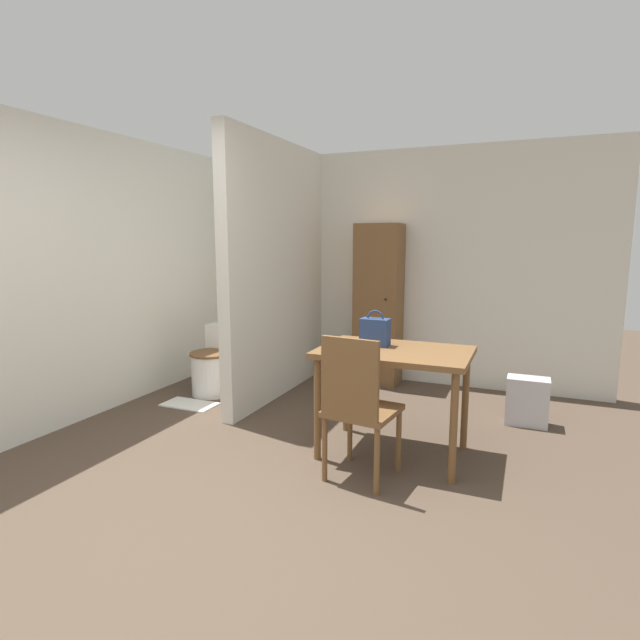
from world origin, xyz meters
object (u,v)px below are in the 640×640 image
object	(u,v)px
dining_table	(394,363)
space_heater	(527,401)
toilet	(215,365)
handbag	(375,332)
wooden_chair	(358,404)
wooden_cabinet	(378,305)

from	to	relation	value
dining_table	space_heater	distance (m)	1.44
toilet	handbag	bearing A→B (deg)	-19.14
dining_table	handbag	distance (m)	0.27
handbag	wooden_chair	bearing A→B (deg)	-83.49
toilet	handbag	world-z (taller)	handbag
wooden_chair	handbag	bearing A→B (deg)	103.47
wooden_chair	space_heater	bearing A→B (deg)	63.52
dining_table	wooden_chair	world-z (taller)	wooden_chair
toilet	handbag	size ratio (longest dim) A/B	2.56
dining_table	wooden_cabinet	xyz separation A→B (m)	(-0.63, 1.75, 0.18)
space_heater	handbag	bearing A→B (deg)	-138.65
wooden_cabinet	space_heater	xyz separation A→B (m)	(1.53, -0.74, -0.66)
handbag	wooden_cabinet	world-z (taller)	wooden_cabinet
handbag	wooden_cabinet	xyz separation A→B (m)	(-0.47, 1.67, -0.03)
dining_table	toilet	world-z (taller)	dining_table
wooden_cabinet	dining_table	bearing A→B (deg)	-70.09
wooden_chair	wooden_cabinet	bearing A→B (deg)	110.25
toilet	space_heater	size ratio (longest dim) A/B	1.66
wooden_chair	toilet	size ratio (longest dim) A/B	1.44
toilet	handbag	distance (m)	2.08
dining_table	toilet	xyz separation A→B (m)	(-2.06, 0.73, -0.40)
toilet	space_heater	distance (m)	2.97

